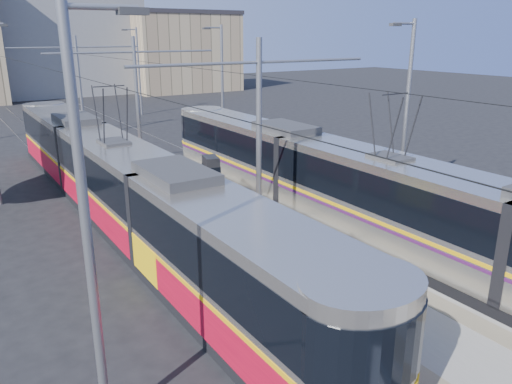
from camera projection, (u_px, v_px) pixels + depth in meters
ground at (438, 352)px, 12.15m from camera, size 160.00×160.00×0.00m
platform at (163, 181)px, 25.71m from camera, size 4.00×50.00×0.30m
tactile_strip_left at (136, 183)px, 24.91m from camera, size 0.70×50.00×0.01m
tactile_strip_right at (189, 174)px, 26.41m from camera, size 0.70×50.00×0.01m
rails at (163, 184)px, 25.75m from camera, size 8.71×70.00×0.03m
tram_left at (117, 182)px, 20.13m from camera, size 2.43×29.46×5.50m
tram_right at (387, 198)px, 17.64m from camera, size 2.43×30.50×5.50m
catenary at (183, 102)px, 22.11m from camera, size 9.20×70.00×7.00m
street_lamps at (131, 95)px, 27.69m from camera, size 15.18×38.22×8.00m
shelter at (211, 180)px, 21.35m from camera, size 0.82×1.10×2.16m
building_centre at (59, 30)px, 64.06m from camera, size 18.36×14.28×15.89m
building_right at (180, 51)px, 67.35m from camera, size 14.28×10.20×10.36m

